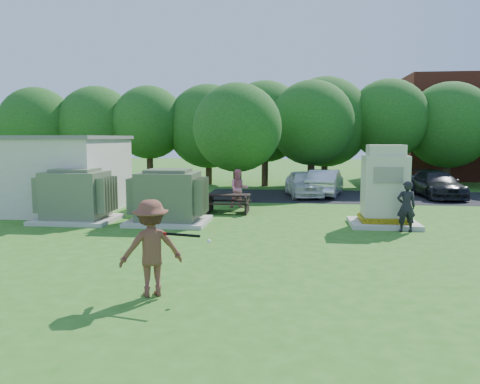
# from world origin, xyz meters

# --- Properties ---
(ground) EXTENTS (120.00, 120.00, 0.00)m
(ground) POSITION_xyz_m (0.00, 0.00, 0.00)
(ground) COLOR #2D6619
(ground) RESTS_ON ground
(service_building) EXTENTS (10.00, 5.00, 3.20)m
(service_building) POSITION_xyz_m (-11.00, 7.00, 1.60)
(service_building) COLOR beige
(service_building) RESTS_ON ground
(service_building_roof) EXTENTS (10.20, 5.20, 0.15)m
(service_building_roof) POSITION_xyz_m (-11.00, 7.00, 3.27)
(service_building_roof) COLOR slate
(service_building_roof) RESTS_ON service_building
(parking_strip) EXTENTS (20.00, 6.00, 0.01)m
(parking_strip) POSITION_xyz_m (7.00, 13.50, 0.01)
(parking_strip) COLOR #232326
(parking_strip) RESTS_ON ground
(transformer_left) EXTENTS (3.00, 2.40, 2.07)m
(transformer_left) POSITION_xyz_m (-6.50, 4.50, 0.97)
(transformer_left) COLOR beige
(transformer_left) RESTS_ON ground
(transformer_right) EXTENTS (3.00, 2.40, 2.07)m
(transformer_right) POSITION_xyz_m (-2.80, 4.50, 0.97)
(transformer_right) COLOR beige
(transformer_right) RESTS_ON ground
(generator_cabinet) EXTENTS (2.46, 2.02, 3.00)m
(generator_cabinet) POSITION_xyz_m (5.28, 4.92, 1.31)
(generator_cabinet) COLOR beige
(generator_cabinet) RESTS_ON ground
(picnic_table) EXTENTS (1.89, 1.42, 0.81)m
(picnic_table) POSITION_xyz_m (-0.89, 7.28, 0.51)
(picnic_table) COLOR black
(picnic_table) RESTS_ON ground
(batter) EXTENTS (1.49, 1.24, 2.01)m
(batter) POSITION_xyz_m (-0.98, -3.57, 1.00)
(batter) COLOR brown
(batter) RESTS_ON ground
(person_by_generator) EXTENTS (0.67, 0.46, 1.79)m
(person_by_generator) POSITION_xyz_m (5.82, 3.82, 0.89)
(person_by_generator) COLOR black
(person_by_generator) RESTS_ON ground
(person_at_picnic) EXTENTS (1.00, 0.85, 1.81)m
(person_at_picnic) POSITION_xyz_m (-0.60, 8.70, 0.91)
(person_at_picnic) COLOR pink
(person_at_picnic) RESTS_ON ground
(car_white) EXTENTS (2.35, 4.50, 1.46)m
(car_white) POSITION_xyz_m (2.49, 13.34, 0.73)
(car_white) COLOR white
(car_white) RESTS_ON ground
(car_silver_a) EXTENTS (2.45, 4.74, 1.49)m
(car_silver_a) POSITION_xyz_m (3.70, 13.78, 0.74)
(car_silver_a) COLOR silver
(car_silver_a) RESTS_ON ground
(car_dark) EXTENTS (2.31, 5.05, 1.43)m
(car_dark) POSITION_xyz_m (9.73, 13.82, 0.72)
(car_dark) COLOR black
(car_dark) RESTS_ON ground
(batting_equipment) EXTENTS (1.09, 0.49, 0.27)m
(batting_equipment) POSITION_xyz_m (-0.33, -3.60, 1.28)
(batting_equipment) COLOR black
(batting_equipment) RESTS_ON ground
(tree_row) EXTENTS (41.30, 13.30, 7.30)m
(tree_row) POSITION_xyz_m (1.75, 18.50, 4.15)
(tree_row) COLOR #47301E
(tree_row) RESTS_ON ground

